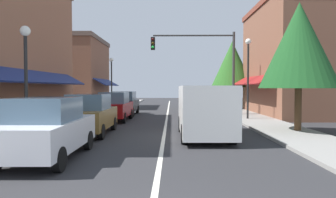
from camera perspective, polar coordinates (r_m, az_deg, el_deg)
The scene contains 17 objects.
ground_plane at distance 21.20m, azimuth -0.20°, elevation -3.42°, with size 80.00×80.00×0.00m, color #28282B.
sidewalk_left at distance 21.98m, azimuth -14.71°, elevation -3.14°, with size 2.60×56.00×0.12m, color #A39E99.
sidewalk_right at distance 21.82m, azimuth 14.42°, elevation -3.18°, with size 2.60×56.00×0.12m, color gray.
lane_center_stripe at distance 21.20m, azimuth -0.20°, elevation -3.42°, with size 0.14×52.00×0.01m, color silver.
storefront_right_block at distance 24.97m, azimuth 22.56°, elevation 6.84°, with size 6.84×10.20×8.34m.
storefront_far_left at distance 32.66m, azimuth -16.96°, elevation 4.59°, with size 6.81×8.20×7.01m.
parked_car_nearest_left at distance 9.45m, azimuth -21.40°, elevation -5.14°, with size 1.82×4.12×1.77m.
parked_car_second_left at distance 13.89m, azimuth -14.28°, elevation -2.78°, with size 1.82×4.12×1.77m.
parked_car_third_left at distance 19.24m, azimuth -9.84°, elevation -1.40°, with size 1.83×4.13×1.77m.
parked_car_far_left at distance 23.31m, azimuth -8.06°, elevation -0.78°, with size 1.85×4.14×1.77m.
van_in_lane at distance 12.81m, azimuth 6.68°, elevation -1.93°, with size 2.03×5.19×2.12m.
traffic_signal_mast_arm at distance 22.54m, azimuth 6.88°, elevation 7.54°, with size 6.06×0.50×6.06m.
street_lamp_left_near at distance 12.00m, azimuth -24.82°, elevation 5.95°, with size 0.36×0.36×4.22m.
street_lamp_right_mid at distance 19.87m, azimuth 14.59°, elevation 5.94°, with size 0.36×0.36×5.08m.
street_lamp_left_far at distance 28.49m, azimuth -10.40°, elevation 4.42°, with size 0.36×0.36×4.76m.
tree_right_near at distance 15.12m, azimuth 23.06°, elevation 9.09°, with size 3.49×3.49×5.86m.
tree_right_far at distance 29.47m, azimuth 11.78°, elevation 6.30°, with size 3.89×3.89×6.37m.
Camera 1 is at (0.33, -3.10, 2.05)m, focal length 32.96 mm.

